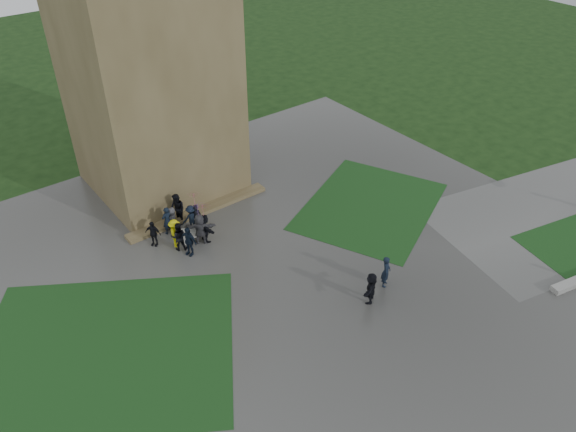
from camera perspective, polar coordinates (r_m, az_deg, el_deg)
ground at (r=26.58m, az=2.66°, el=-10.18°), size 120.00×120.00×0.00m
plaza at (r=27.68m, az=-0.00°, el=-7.83°), size 34.00×34.00×0.02m
lawn_inset_left at (r=26.40m, az=-18.02°, el=-12.75°), size 14.10×13.46×0.01m
lawn_inset_right at (r=33.94m, az=8.34°, el=1.01°), size 11.12×10.15×0.01m
tower at (r=33.07m, az=-14.46°, el=16.74°), size 8.00×8.00×18.00m
tower_plinth at (r=33.34m, az=-9.03°, el=0.45°), size 9.00×0.80×0.22m
bench at (r=31.04m, az=-9.49°, el=-1.84°), size 1.48×0.92×0.82m
visitor_cluster at (r=30.72m, az=-10.09°, el=-0.73°), size 3.51×3.91×2.54m
pedestrian_mid at (r=27.95m, az=9.93°, el=-5.57°), size 0.75×0.72×1.73m
pedestrian_near at (r=27.01m, az=8.42°, el=-7.21°), size 1.56×1.35×1.66m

